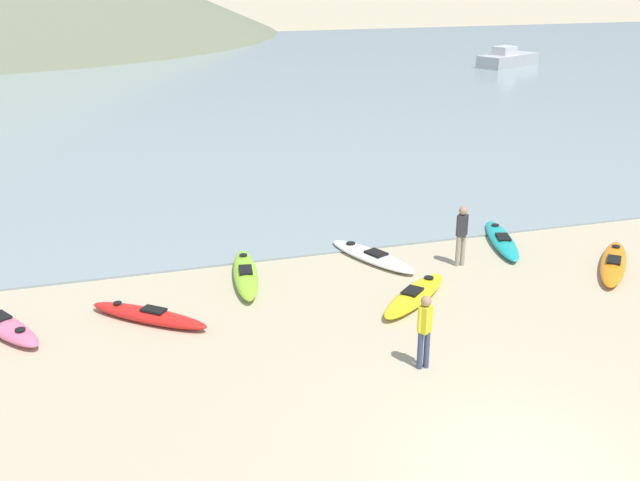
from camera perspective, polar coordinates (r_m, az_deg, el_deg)
name	(u,v)px	position (r m, az deg, el deg)	size (l,w,h in m)	color
ground_plane	(521,467)	(13.44, 15.08, -16.36)	(400.00, 400.00, 0.00)	tan
bay_water	(180,80)	(54.96, -10.64, 11.96)	(160.00, 70.00, 0.06)	gray
kayak_on_sand_0	(4,326)	(18.47, -22.95, -6.00)	(2.05, 2.80, 0.39)	#E5668C
kayak_on_sand_1	(502,240)	(22.84, 13.67, 0.05)	(1.63, 3.40, 0.33)	teal
kayak_on_sand_2	(149,315)	(17.97, -12.93, -5.58)	(2.77, 2.45, 0.36)	red
kayak_on_sand_3	(372,256)	(21.07, 3.99, -1.19)	(1.97, 3.26, 0.30)	white
kayak_on_sand_4	(613,263)	(21.99, 21.46, -1.62)	(2.75, 3.09, 0.35)	orange
kayak_on_sand_5	(245,274)	(19.80, -5.70, -2.56)	(1.10, 3.39, 0.40)	#8CCC2D
kayak_on_sand_6	(415,295)	(18.69, 7.23, -4.15)	(2.76, 2.55, 0.36)	yellow
person_near_foreground	(425,327)	(15.43, 7.98, -6.56)	(0.33, 0.28, 1.63)	#384260
person_near_waterline	(462,232)	(20.73, 10.74, 0.63)	(0.35, 0.28, 1.71)	gray
moored_boat_0	(1,54)	(68.27, -23.15, 12.96)	(2.70, 4.14, 2.06)	navy
moored_boat_1	(507,59)	(62.52, 14.10, 13.25)	(5.88, 4.26, 1.59)	#B2B2B7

